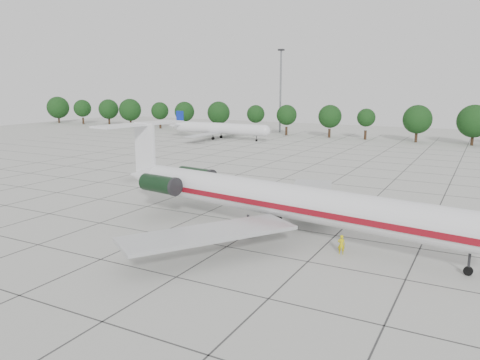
{
  "coord_description": "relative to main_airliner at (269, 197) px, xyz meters",
  "views": [
    {
      "loc": [
        28.74,
        -43.98,
        14.88
      ],
      "look_at": [
        2.48,
        4.91,
        3.5
      ],
      "focal_mm": 35.0,
      "sensor_mm": 36.0,
      "label": 1
    }
  ],
  "objects": [
    {
      "name": "apron_joints",
      "position": [
        -9.48,
        16.97,
        -3.63
      ],
      "size": [
        170.0,
        170.0,
        0.02
      ],
      "primitive_type": "cube",
      "color": "#383838",
      "rests_on": "ground"
    },
    {
      "name": "tree_line",
      "position": [
        -21.16,
        86.97,
        2.34
      ],
      "size": [
        249.86,
        8.44,
        10.22
      ],
      "color": "#332114",
      "rests_on": "ground"
    },
    {
      "name": "bg_airliner_b",
      "position": [
        -46.77,
        69.0,
        -0.73
      ],
      "size": [
        28.24,
        27.2,
        7.4
      ],
      "color": "silver",
      "rests_on": "ground"
    },
    {
      "name": "main_airliner",
      "position": [
        0.0,
        0.0,
        0.0
      ],
      "size": [
        43.75,
        34.2,
        10.31
      ],
      "rotation": [
        0.0,
        0.0,
        -0.15
      ],
      "color": "silver",
      "rests_on": "ground"
    },
    {
      "name": "ground",
      "position": [
        -9.48,
        1.97,
        -3.64
      ],
      "size": [
        260.0,
        260.0,
        0.0
      ],
      "primitive_type": "plane",
      "color": "beige",
      "rests_on": "ground"
    },
    {
      "name": "ground_crew",
      "position": [
        8.49,
        -2.87,
        -2.75
      ],
      "size": [
        0.72,
        0.54,
        1.79
      ],
      "primitive_type": "imported",
      "rotation": [
        0.0,
        0.0,
        3.32
      ],
      "color": "#C6B70B",
      "rests_on": "ground"
    },
    {
      "name": "floodlight_mast",
      "position": [
        -39.48,
        93.97,
        10.64
      ],
      "size": [
        1.6,
        1.6,
        25.45
      ],
      "color": "slate",
      "rests_on": "ground"
    }
  ]
}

